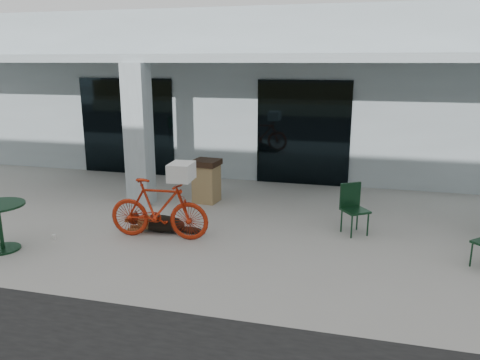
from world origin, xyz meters
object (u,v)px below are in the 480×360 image
(dog, at_px, (160,222))
(trash_receptacle, at_px, (206,181))
(bicycle, at_px, (159,209))
(cafe_table_near, at_px, (0,227))
(cafe_chair_far_a, at_px, (355,210))

(dog, relative_size, trash_receptacle, 1.14)
(bicycle, relative_size, cafe_table_near, 2.11)
(cafe_chair_far_a, xyz_separation_m, trash_receptacle, (-3.34, 1.30, 0.02))
(bicycle, xyz_separation_m, trash_receptacle, (0.10, 2.40, -0.06))
(bicycle, bearing_deg, cafe_table_near, 113.26)
(bicycle, relative_size, cafe_chair_far_a, 1.95)
(bicycle, relative_size, trash_receptacle, 1.88)
(cafe_table_near, height_order, trash_receptacle, trash_receptacle)
(dog, xyz_separation_m, trash_receptacle, (0.22, 2.10, 0.30))
(bicycle, distance_m, cafe_table_near, 2.67)
(cafe_table_near, distance_m, cafe_chair_far_a, 6.27)
(bicycle, xyz_separation_m, dog, (-0.12, 0.30, -0.37))
(trash_receptacle, bearing_deg, cafe_chair_far_a, -21.25)
(dog, relative_size, cafe_chair_far_a, 1.19)
(bicycle, height_order, cafe_table_near, bicycle)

